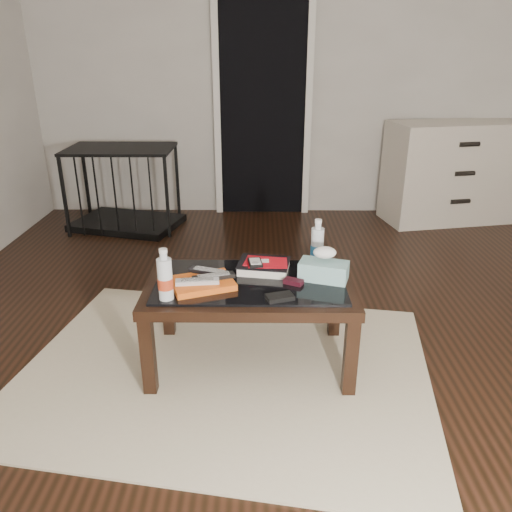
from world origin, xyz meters
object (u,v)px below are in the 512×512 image
Objects in this scene: pet_crate at (125,202)px; tissue_box at (324,271)px; dresser at (453,172)px; water_bottle_left at (165,274)px; coffee_table at (250,292)px; water_bottle_right at (317,242)px; textbook at (264,266)px.

pet_crate is 2.61m from tissue_box.
dresser is at bearing 75.31° from tissue_box.
dresser is 1.24× the size of pet_crate.
dresser reaches higher than water_bottle_left.
dresser is at bearing 52.35° from coffee_table.
water_bottle_right is at bearing 32.18° from coffee_table.
pet_crate is 4.30× the size of water_bottle_right.
dresser reaches higher than coffee_table.
dresser is 5.54× the size of tissue_box.
water_bottle_left reaches higher than coffee_table.
pet_crate is 4.09× the size of textbook.
dresser is 3.35m from water_bottle_left.
water_bottle_left is at bearing -146.65° from tissue_box.
water_bottle_left is at bearing -152.40° from coffee_table.
coffee_table is 4.20× the size of water_bottle_right.
textbook is at bearing -139.20° from dresser.
coffee_table is 0.16m from textbook.
textbook is at bearing 35.30° from water_bottle_left.
pet_crate reaches higher than water_bottle_right.
textbook is 1.05× the size of water_bottle_left.
pet_crate is (-2.97, -0.23, -0.22)m from dresser.
tissue_box is (1.51, -2.11, 0.28)m from pet_crate.
pet_crate is 2.45m from water_bottle_right.
water_bottle_right is (0.71, 0.41, 0.00)m from water_bottle_left.
water_bottle_left is (-0.37, -0.19, 0.18)m from coffee_table.
pet_crate is 4.45× the size of tissue_box.
dresser is 2.99m from pet_crate.
textbook is (-1.75, -2.23, 0.03)m from dresser.
water_bottle_right is at bearing -135.77° from dresser.
coffee_table is 0.98× the size of pet_crate.
tissue_box is at bearing 2.37° from coffee_table.
dresser is at bearing 55.42° from water_bottle_right.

